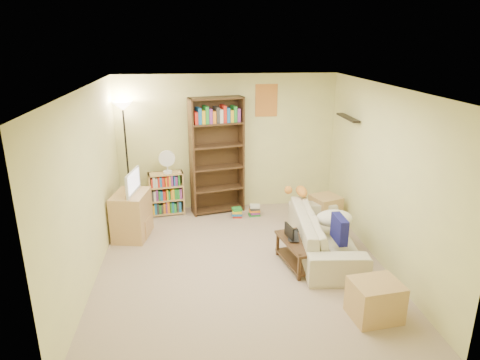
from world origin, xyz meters
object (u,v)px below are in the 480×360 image
object	(u,v)px
sofa	(324,233)
side_table	(325,210)
tall_bookshelf	(217,153)
desk_fan	(167,161)
short_bookshelf	(167,194)
floor_lamp	(124,126)
laptop	(297,237)
tv_stand	(132,215)
television	(129,182)
coffee_table	(301,250)
end_cabinet	(375,300)
mug	(318,242)
tabby_cat	(299,191)

from	to	relation	value
sofa	side_table	size ratio (longest dim) A/B	4.28
sofa	tall_bookshelf	bearing A→B (deg)	45.03
desk_fan	short_bookshelf	bearing A→B (deg)	136.45
floor_lamp	laptop	bearing A→B (deg)	-38.66
floor_lamp	side_table	world-z (taller)	floor_lamp
tv_stand	floor_lamp	bearing A→B (deg)	108.69
television	desk_fan	size ratio (longest dim) A/B	1.54
tv_stand	side_table	world-z (taller)	tv_stand
sofa	floor_lamp	world-z (taller)	floor_lamp
television	short_bookshelf	bearing A→B (deg)	-20.23
laptop	television	size ratio (longest dim) A/B	0.63
coffee_table	short_bookshelf	bearing A→B (deg)	122.17
sofa	tv_stand	size ratio (longest dim) A/B	2.86
television	sofa	bearing A→B (deg)	-96.24
desk_fan	floor_lamp	bearing A→B (deg)	170.10
television	short_bookshelf	distance (m)	1.15
end_cabinet	tv_stand	bearing A→B (deg)	140.65
laptop	mug	world-z (taller)	mug
tv_stand	side_table	distance (m)	3.28
short_bookshelf	desk_fan	world-z (taller)	desk_fan
tall_bookshelf	short_bookshelf	world-z (taller)	tall_bookshelf
sofa	tall_bookshelf	world-z (taller)	tall_bookshelf
mug	tv_stand	distance (m)	3.02
coffee_table	floor_lamp	xyz separation A→B (m)	(-2.64, 2.18, 1.41)
laptop	short_bookshelf	bearing A→B (deg)	54.35
short_bookshelf	floor_lamp	xyz separation A→B (m)	(-0.66, 0.08, 1.25)
sofa	tall_bookshelf	size ratio (longest dim) A/B	1.01
tabby_cat	tall_bookshelf	world-z (taller)	tall_bookshelf
desk_fan	end_cabinet	world-z (taller)	desk_fan
tall_bookshelf	desk_fan	size ratio (longest dim) A/B	5.03
short_bookshelf	side_table	xyz separation A→B (m)	(2.76, -0.72, -0.15)
television	desk_fan	world-z (taller)	desk_fan
desk_fan	sofa	bearing A→B (deg)	-35.55
desk_fan	laptop	bearing A→B (deg)	-45.92
short_bookshelf	end_cabinet	xyz separation A→B (m)	(2.53, -3.38, -0.17)
coffee_table	television	size ratio (longest dim) A/B	1.44
mug	end_cabinet	size ratio (longest dim) A/B	0.21
sofa	end_cabinet	xyz separation A→B (m)	(0.11, -1.64, -0.08)
tabby_cat	side_table	xyz separation A→B (m)	(0.53, 0.20, -0.44)
coffee_table	mug	xyz separation A→B (m)	(0.20, -0.15, 0.18)
tall_bookshelf	end_cabinet	world-z (taller)	tall_bookshelf
mug	floor_lamp	xyz separation A→B (m)	(-2.84, 2.33, 1.23)
short_bookshelf	side_table	distance (m)	2.86
sofa	desk_fan	bearing A→B (deg)	59.64
mug	side_table	xyz separation A→B (m)	(0.58, 1.53, -0.17)
sofa	side_table	world-z (taller)	sofa
floor_lamp	short_bookshelf	bearing A→B (deg)	-6.99
coffee_table	floor_lamp	distance (m)	3.71
desk_fan	side_table	world-z (taller)	desk_fan
television	short_bookshelf	size ratio (longest dim) A/B	0.81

